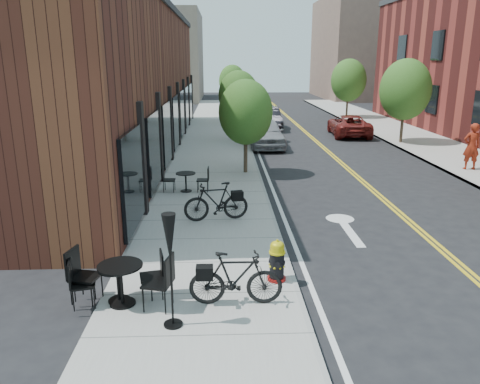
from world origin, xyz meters
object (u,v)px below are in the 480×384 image
object	(u,v)px
fire_hydrant	(277,261)
bicycle_left	(216,201)
parked_car_c	(262,112)
bistro_set_b	(121,279)
bicycle_right	(236,278)
bistro_set_c	(186,179)
bistro_set_a	(118,279)
patio_umbrella	(170,247)
pedestrian	(472,146)
parked_car_a	(265,133)
parked_car_b	(268,118)
parked_car_far	(349,125)

from	to	relation	value
fire_hydrant	bicycle_left	xyz separation A→B (m)	(-1.33, 3.92, 0.13)
parked_car_c	bistro_set_b	bearing A→B (deg)	-104.10
fire_hydrant	bistro_set_b	distance (m)	3.22
bistro_set_b	parked_car_c	xyz separation A→B (m)	(5.11, 28.56, 0.08)
bicycle_right	bistro_set_c	xyz separation A→B (m)	(-1.54, 8.07, -0.10)
bicycle_left	parked_car_c	distance (m)	23.96
bistro_set_a	parked_car_c	xyz separation A→B (m)	(5.20, 28.44, 0.15)
fire_hydrant	patio_umbrella	xyz separation A→B (m)	(-2.04, -1.70, 1.06)
bistro_set_b	pedestrian	bearing A→B (deg)	54.06
bicycle_right	bistro_set_a	xyz separation A→B (m)	(-2.27, 0.19, -0.07)
fire_hydrant	parked_car_a	xyz separation A→B (m)	(1.23, 16.43, 0.23)
bistro_set_b	bistro_set_c	xyz separation A→B (m)	(0.64, 7.99, -0.09)
fire_hydrant	bistro_set_b	size ratio (longest dim) A/B	0.45
parked_car_b	bistro_set_c	bearing A→B (deg)	-106.94
bicycle_right	parked_car_b	size ratio (longest dim) A/B	0.40
bicycle_right	patio_umbrella	bearing A→B (deg)	122.63
bistro_set_b	parked_car_b	distance (m)	24.83
bicycle_right	bistro_set_c	distance (m)	8.21
bicycle_right	pedestrian	world-z (taller)	pedestrian
parked_car_b	bistro_set_b	bearing A→B (deg)	-103.49
parked_car_a	bicycle_left	bearing A→B (deg)	-103.73
bicycle_right	parked_car_far	distance (m)	22.54
patio_umbrella	pedestrian	distance (m)	16.51
fire_hydrant	bistro_set_b	world-z (taller)	bistro_set_b
parked_car_far	pedestrian	xyz separation A→B (m)	(2.58, -10.02, 0.44)
bistro_set_b	patio_umbrella	xyz separation A→B (m)	(1.05, -0.79, 0.96)
parked_car_b	pedestrian	xyz separation A→B (m)	(7.43, -13.25, 0.36)
pedestrian	bistro_set_a	bearing A→B (deg)	42.72
patio_umbrella	parked_car_c	xyz separation A→B (m)	(4.06, 29.35, -0.88)
bistro_set_b	bistro_set_a	bearing A→B (deg)	139.18
pedestrian	parked_car_a	bearing A→B (deg)	-35.56
bicycle_right	parked_car_a	world-z (taller)	parked_car_a
bicycle_left	parked_car_c	bearing A→B (deg)	162.11
parked_car_a	parked_car_far	size ratio (longest dim) A/B	0.96
bistro_set_c	patio_umbrella	bearing A→B (deg)	-85.14
parked_car_far	pedestrian	world-z (taller)	pedestrian
patio_umbrella	parked_car_far	xyz separation A→B (m)	(8.91, 21.86, -0.95)
parked_car_b	parked_car_c	bearing A→B (deg)	88.39
parked_car_b	parked_car_far	size ratio (longest dim) A/B	0.95
bicycle_right	bistro_set_c	bearing A→B (deg)	11.38
bicycle_right	fire_hydrant	bearing A→B (deg)	-41.75
bicycle_right	bistro_set_c	size ratio (longest dim) A/B	1.10
bicycle_left	bistro_set_b	world-z (taller)	bicycle_left
parked_car_a	parked_car_b	distance (m)	7.01
parked_car_far	fire_hydrant	bearing A→B (deg)	75.50
bicycle_right	parked_car_far	size ratio (longest dim) A/B	0.37
bicycle_left	bistro_set_a	xyz separation A→B (m)	(-1.84, -4.72, -0.10)
bicycle_left	parked_car_a	world-z (taller)	parked_car_a
bicycle_right	parked_car_c	xyz separation A→B (m)	(2.93, 28.63, 0.08)
fire_hydrant	bistro_set_a	xyz separation A→B (m)	(-3.17, -0.80, 0.04)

